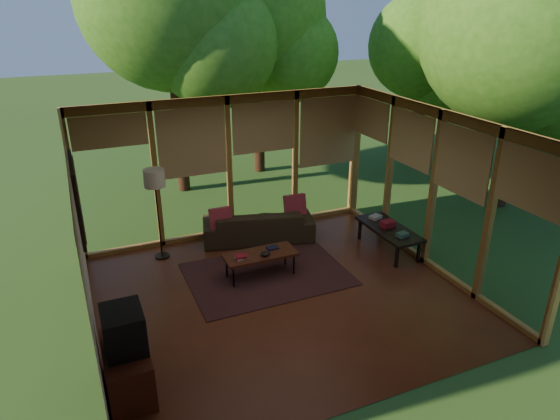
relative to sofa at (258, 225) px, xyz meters
name	(u,v)px	position (x,y,z in m)	size (l,w,h in m)	color
floor	(282,295)	(-0.38, -2.00, -0.30)	(5.50, 5.50, 0.00)	brown
ceiling	(282,125)	(-0.38, -2.00, 2.40)	(5.50, 5.50, 0.00)	silver
wall_left	(82,251)	(-3.13, -2.00, 1.05)	(0.04, 5.00, 2.70)	silver
wall_front	(377,305)	(-0.38, -4.50, 1.05)	(5.50, 0.04, 2.70)	silver
window_wall_back	(229,167)	(-0.38, 0.50, 1.05)	(5.50, 0.12, 2.70)	#A47433
window_wall_right	(433,190)	(2.37, -2.00, 1.05)	(0.12, 5.00, 2.70)	#A47433
exterior_lawn	(400,131)	(7.62, 6.00, -0.31)	(40.00, 40.00, 0.00)	#2B501E
tree_ne	(256,17)	(1.55, 4.02, 3.58)	(3.41, 3.41, 5.60)	#371F14
tree_se	(527,24)	(5.49, -0.51, 3.53)	(4.21, 4.21, 5.94)	#371F14
tree_far	(421,46)	(5.53, 2.68, 2.87)	(2.68, 2.68, 4.53)	#371F14
rug	(267,274)	(-0.35, -1.32, -0.30)	(2.61, 1.85, 0.01)	maroon
sofa	(258,225)	(0.00, 0.00, 0.00)	(2.08, 0.81, 0.61)	#34291A
pillow_left	(221,219)	(-0.75, -0.05, 0.27)	(0.39, 0.13, 0.39)	maroon
pillow_right	(295,206)	(0.75, -0.05, 0.29)	(0.42, 0.14, 0.42)	maroon
ct_book_lower	(241,258)	(-0.82, -1.37, 0.13)	(0.19, 0.14, 0.03)	#ADA49D
ct_book_upper	(241,256)	(-0.82, -1.37, 0.17)	(0.19, 0.14, 0.03)	maroon
ct_book_side	(272,248)	(-0.22, -1.24, 0.13)	(0.19, 0.14, 0.03)	black
ct_bowl	(265,253)	(-0.42, -1.42, 0.16)	(0.16, 0.16, 0.07)	black
media_cabinet	(128,369)	(-2.85, -3.17, 0.00)	(0.50, 1.00, 0.60)	#532316
television	(124,330)	(-2.83, -3.17, 0.55)	(0.45, 0.55, 0.50)	black
console_book_a	(402,235)	(2.02, -1.77, 0.19)	(0.19, 0.14, 0.07)	#37614F
console_book_b	(388,224)	(2.02, -1.32, 0.21)	(0.24, 0.18, 0.11)	maroon
console_book_c	(375,217)	(2.02, -0.92, 0.18)	(0.22, 0.16, 0.06)	#ADA49D
floor_lamp	(155,183)	(-1.85, 0.01, 1.10)	(0.36, 0.36, 1.65)	black
coffee_table	(260,255)	(-0.47, -1.32, 0.09)	(1.20, 0.50, 0.43)	#532316
side_console	(389,230)	(2.02, -1.37, 0.11)	(0.60, 1.40, 0.46)	black
wall_painting	(77,198)	(-3.09, -0.60, 1.25)	(0.06, 1.35, 1.15)	black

